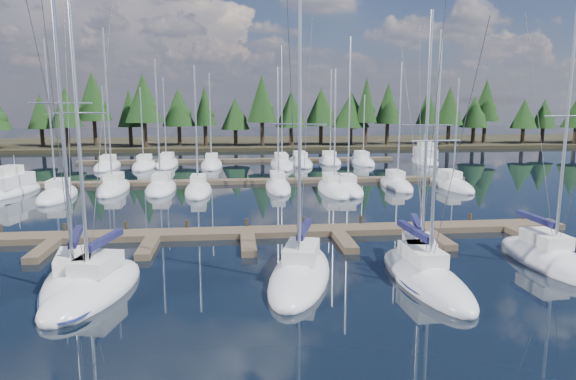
{
  "coord_description": "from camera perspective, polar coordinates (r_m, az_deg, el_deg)",
  "views": [
    {
      "loc": [
        -0.82,
        -15.27,
        8.88
      ],
      "look_at": [
        3.18,
        22.0,
        2.31
      ],
      "focal_mm": 32.0,
      "sensor_mm": 36.0,
      "label": 1
    }
  ],
  "objects": [
    {
      "name": "front_sailboat_1",
      "position": [
        26.72,
        -22.54,
        -9.6
      ],
      "size": [
        4.62,
        9.4,
        15.92
      ],
      "color": "silver",
      "rests_on": "ground"
    },
    {
      "name": "ground",
      "position": [
        46.14,
        -5.0,
        -1.2
      ],
      "size": [
        260.0,
        260.0,
        0.0
      ],
      "primitive_type": "plane",
      "color": "black",
      "rests_on": "ground"
    },
    {
      "name": "front_sailboat_5",
      "position": [
        26.51,
        14.97,
        -9.34
      ],
      "size": [
        3.19,
        9.22,
        12.79
      ],
      "color": "silver",
      "rests_on": "ground"
    },
    {
      "name": "motor_yacht_right",
      "position": [
        76.94,
        14.96,
        3.37
      ],
      "size": [
        4.71,
        10.21,
        4.93
      ],
      "color": "silver",
      "rests_on": "ground"
    },
    {
      "name": "back_docks",
      "position": [
        65.44,
        -5.36,
        2.27
      ],
      "size": [
        50.0,
        21.8,
        0.4
      ],
      "color": "brown",
      "rests_on": "ground"
    },
    {
      "name": "front_sailboat_4",
      "position": [
        28.2,
        14.37,
        -8.13
      ],
      "size": [
        4.75,
        9.29,
        13.93
      ],
      "color": "silver",
      "rests_on": "ground"
    },
    {
      "name": "motor_yacht_left",
      "position": [
        56.08,
        -28.44,
        0.12
      ],
      "size": [
        4.62,
        9.26,
        4.43
      ],
      "color": "silver",
      "rests_on": "ground"
    },
    {
      "name": "main_dock",
      "position": [
        33.77,
        -4.55,
        -4.98
      ],
      "size": [
        44.0,
        6.13,
        0.9
      ],
      "color": "brown",
      "rests_on": "ground"
    },
    {
      "name": "front_sailboat_3",
      "position": [
        26.07,
        1.38,
        -9.31
      ],
      "size": [
        5.12,
        9.44,
        14.13
      ],
      "color": "silver",
      "rests_on": "ground"
    },
    {
      "name": "front_sailboat_6",
      "position": [
        31.78,
        26.98,
        -6.85
      ],
      "size": [
        3.11,
        8.48,
        14.69
      ],
      "color": "silver",
      "rests_on": "ground"
    },
    {
      "name": "back_sailboat_rows",
      "position": [
        60.98,
        -5.51,
        1.76
      ],
      "size": [
        47.6,
        32.74,
        16.78
      ],
      "color": "silver",
      "rests_on": "ground"
    },
    {
      "name": "far_shore",
      "position": [
        105.62,
        -5.69,
        5.22
      ],
      "size": [
        220.0,
        30.0,
        0.6
      ],
      "primitive_type": "cube",
      "color": "#2C2718",
      "rests_on": "ground"
    },
    {
      "name": "front_sailboat_2",
      "position": [
        25.86,
        -20.75,
        -10.11
      ],
      "size": [
        4.68,
        8.29,
        15.16
      ],
      "color": "silver",
      "rests_on": "ground"
    },
    {
      "name": "tree_line",
      "position": [
        95.52,
        -7.04,
        9.1
      ],
      "size": [
        187.52,
        11.57,
        13.53
      ],
      "color": "black",
      "rests_on": "far_shore"
    }
  ]
}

